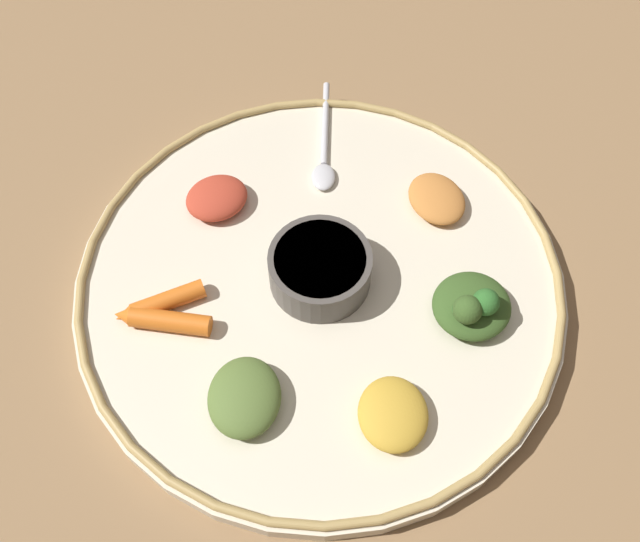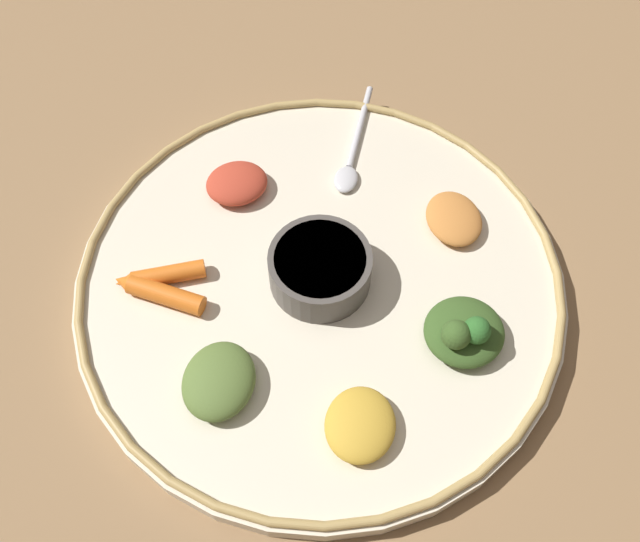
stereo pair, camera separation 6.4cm
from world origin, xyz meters
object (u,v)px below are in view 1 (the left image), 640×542
object	(u,v)px
carrot_near_spoon	(162,303)
carrot_outer	(163,320)
greens_pile	(472,306)
spoon	(324,153)
center_bowl	(320,268)

from	to	relation	value
carrot_near_spoon	carrot_outer	size ratio (longest dim) A/B	0.78
greens_pile	carrot_near_spoon	world-z (taller)	greens_pile
spoon	carrot_near_spoon	size ratio (longest dim) A/B	2.07
center_bowl	spoon	xyz separation A→B (m)	(0.14, 0.05, -0.02)
greens_pile	carrot_outer	distance (m)	0.27
spoon	greens_pile	distance (m)	0.23
greens_pile	carrot_near_spoon	size ratio (longest dim) A/B	1.42
spoon	carrot_outer	distance (m)	0.24
spoon	carrot_near_spoon	world-z (taller)	carrot_near_spoon
greens_pile	center_bowl	bearing A→B (deg)	96.15
center_bowl	greens_pile	size ratio (longest dim) A/B	0.95
carrot_near_spoon	greens_pile	bearing A→B (deg)	-70.01
center_bowl	carrot_outer	xyz separation A→B (m)	(-0.10, 0.11, -0.01)
center_bowl	carrot_outer	world-z (taller)	center_bowl
carrot_near_spoon	carrot_outer	distance (m)	0.02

